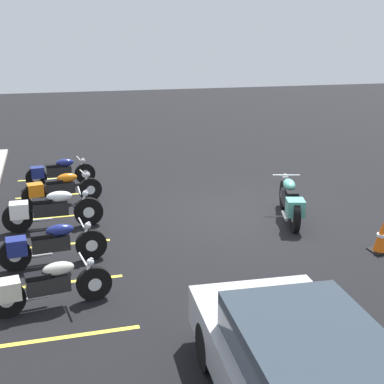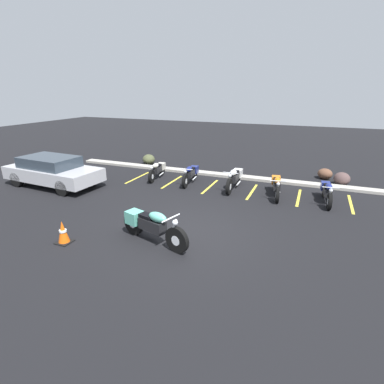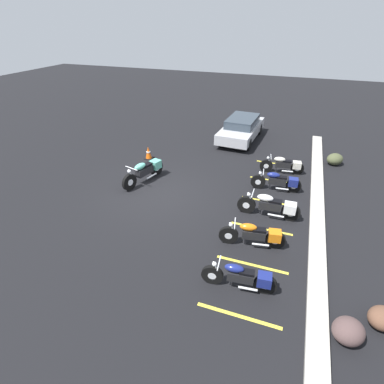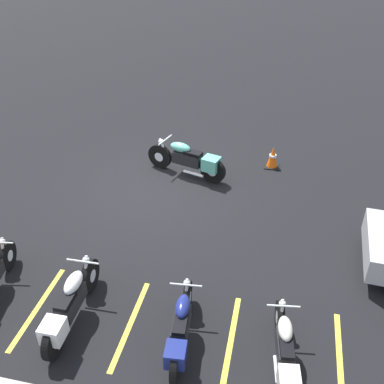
# 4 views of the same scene
# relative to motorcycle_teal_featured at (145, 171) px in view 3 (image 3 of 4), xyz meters

# --- Properties ---
(ground) EXTENTS (60.00, 60.00, 0.00)m
(ground) POSITION_rel_motorcycle_teal_featured_xyz_m (0.75, 0.89, -0.50)
(ground) COLOR black
(motorcycle_teal_featured) EXTENTS (2.33, 0.98, 0.94)m
(motorcycle_teal_featured) POSITION_rel_motorcycle_teal_featured_xyz_m (0.00, 0.00, 0.00)
(motorcycle_teal_featured) COLOR black
(motorcycle_teal_featured) RESTS_ON ground
(parked_bike_0) EXTENTS (0.63, 1.98, 0.78)m
(parked_bike_0) POSITION_rel_motorcycle_teal_featured_xyz_m (-2.85, 5.64, -0.09)
(parked_bike_0) COLOR black
(parked_bike_0) RESTS_ON ground
(parked_bike_1) EXTENTS (0.58, 2.05, 0.81)m
(parked_bike_1) POSITION_rel_motorcycle_teal_featured_xyz_m (-1.11, 5.57, -0.07)
(parked_bike_1) COLOR black
(parked_bike_1) RESTS_ON ground
(parked_bike_2) EXTENTS (0.63, 2.24, 0.88)m
(parked_bike_2) POSITION_rel_motorcycle_teal_featured_xyz_m (0.93, 5.53, -0.03)
(parked_bike_2) COLOR black
(parked_bike_2) RESTS_ON ground
(parked_bike_3) EXTENTS (0.70, 2.06, 0.82)m
(parked_bike_3) POSITION_rel_motorcycle_teal_featured_xyz_m (2.72, 5.25, -0.07)
(parked_bike_3) COLOR black
(parked_bike_3) RESTS_ON ground
(parked_bike_4) EXTENTS (0.58, 2.00, 0.79)m
(parked_bike_4) POSITION_rel_motorcycle_teal_featured_xyz_m (4.57, 5.22, -0.08)
(parked_bike_4) COLOR black
(parked_bike_4) RESTS_ON ground
(car_silver) EXTENTS (4.40, 2.05, 1.29)m
(car_silver) POSITION_rel_motorcycle_teal_featured_xyz_m (-6.51, 2.87, 0.18)
(car_silver) COLOR black
(car_silver) RESTS_ON ground
(concrete_curb) EXTENTS (18.00, 0.50, 0.12)m
(concrete_curb) POSITION_rel_motorcycle_teal_featured_xyz_m (0.75, 7.13, -0.44)
(concrete_curb) COLOR #A8A399
(concrete_curb) RESTS_ON ground
(landscape_rock_0) EXTENTS (0.96, 0.97, 0.58)m
(landscape_rock_0) POSITION_rel_motorcycle_teal_featured_xyz_m (5.23, 7.73, -0.21)
(landscape_rock_0) COLOR #503C3A
(landscape_rock_0) RESTS_ON ground
(landscape_rock_1) EXTENTS (1.04, 1.04, 0.56)m
(landscape_rock_1) POSITION_rel_motorcycle_teal_featured_xyz_m (-4.65, 7.91, -0.22)
(landscape_rock_1) COLOR #484D31
(landscape_rock_1) RESTS_ON ground
(landscape_rock_2) EXTENTS (0.92, 0.92, 0.50)m
(landscape_rock_2) POSITION_rel_motorcycle_teal_featured_xyz_m (4.56, 8.53, -0.25)
(landscape_rock_2) COLOR brown
(landscape_rock_2) RESTS_ON ground
(traffic_cone) EXTENTS (0.40, 0.40, 0.65)m
(traffic_cone) POSITION_rel_motorcycle_teal_featured_xyz_m (-2.21, -0.99, -0.19)
(traffic_cone) COLOR black
(traffic_cone) RESTS_ON ground
(stall_line_0) EXTENTS (0.10, 2.10, 0.00)m
(stall_line_0) POSITION_rel_motorcycle_teal_featured_xyz_m (-3.79, 5.33, -0.50)
(stall_line_0) COLOR gold
(stall_line_0) RESTS_ON ground
(stall_line_1) EXTENTS (0.10, 2.10, 0.00)m
(stall_line_1) POSITION_rel_motorcycle_teal_featured_xyz_m (-1.94, 5.33, -0.50)
(stall_line_1) COLOR gold
(stall_line_1) RESTS_ON ground
(stall_line_2) EXTENTS (0.10, 2.10, 0.00)m
(stall_line_2) POSITION_rel_motorcycle_teal_featured_xyz_m (-0.09, 5.33, -0.50)
(stall_line_2) COLOR gold
(stall_line_2) RESTS_ON ground
(stall_line_3) EXTENTS (0.10, 2.10, 0.00)m
(stall_line_3) POSITION_rel_motorcycle_teal_featured_xyz_m (1.75, 5.33, -0.50)
(stall_line_3) COLOR gold
(stall_line_3) RESTS_ON ground
(stall_line_4) EXTENTS (0.10, 2.10, 0.00)m
(stall_line_4) POSITION_rel_motorcycle_teal_featured_xyz_m (3.60, 5.33, -0.50)
(stall_line_4) COLOR gold
(stall_line_4) RESTS_ON ground
(stall_line_5) EXTENTS (0.10, 2.10, 0.00)m
(stall_line_5) POSITION_rel_motorcycle_teal_featured_xyz_m (5.45, 5.33, -0.50)
(stall_line_5) COLOR gold
(stall_line_5) RESTS_ON ground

